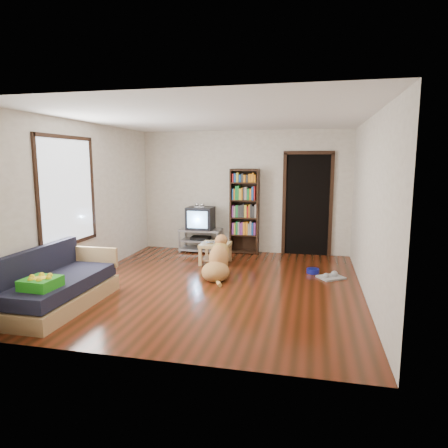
% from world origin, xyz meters
% --- Properties ---
extents(ground, '(5.00, 5.00, 0.00)m').
position_xyz_m(ground, '(0.00, 0.00, 0.00)').
color(ground, '#571F0E').
rests_on(ground, ground).
extents(ceiling, '(5.00, 5.00, 0.00)m').
position_xyz_m(ceiling, '(0.00, 0.00, 2.60)').
color(ceiling, white).
rests_on(ceiling, ground).
extents(wall_back, '(4.50, 0.00, 4.50)m').
position_xyz_m(wall_back, '(0.00, 2.50, 1.30)').
color(wall_back, silver).
rests_on(wall_back, ground).
extents(wall_front, '(4.50, 0.00, 4.50)m').
position_xyz_m(wall_front, '(0.00, -2.50, 1.30)').
color(wall_front, silver).
rests_on(wall_front, ground).
extents(wall_left, '(0.00, 5.00, 5.00)m').
position_xyz_m(wall_left, '(-2.25, 0.00, 1.30)').
color(wall_left, silver).
rests_on(wall_left, ground).
extents(wall_right, '(0.00, 5.00, 5.00)m').
position_xyz_m(wall_right, '(2.25, 0.00, 1.30)').
color(wall_right, silver).
rests_on(wall_right, ground).
extents(green_cushion, '(0.41, 0.41, 0.13)m').
position_xyz_m(green_cushion, '(-1.75, -1.87, 0.49)').
color(green_cushion, '#1C9C1D').
rests_on(green_cushion, sofa).
extents(laptop, '(0.38, 0.32, 0.03)m').
position_xyz_m(laptop, '(-0.34, 1.29, 0.41)').
color(laptop, white).
rests_on(laptop, coffee_table).
extents(dog_bowl, '(0.22, 0.22, 0.08)m').
position_xyz_m(dog_bowl, '(1.50, 1.04, 0.04)').
color(dog_bowl, navy).
rests_on(dog_bowl, ground).
extents(grey_rag, '(0.51, 0.49, 0.03)m').
position_xyz_m(grey_rag, '(1.80, 0.79, 0.01)').
color(grey_rag, gray).
rests_on(grey_rag, ground).
extents(window, '(0.03, 1.46, 1.70)m').
position_xyz_m(window, '(-2.23, -0.50, 1.50)').
color(window, white).
rests_on(window, wall_left).
extents(doorway, '(1.03, 0.05, 2.19)m').
position_xyz_m(doorway, '(1.35, 2.48, 1.12)').
color(doorway, black).
rests_on(doorway, wall_back).
extents(tv_stand, '(0.90, 0.45, 0.50)m').
position_xyz_m(tv_stand, '(-0.90, 2.25, 0.27)').
color(tv_stand, '#99999E').
rests_on(tv_stand, ground).
extents(crt_tv, '(0.55, 0.52, 0.58)m').
position_xyz_m(crt_tv, '(-0.90, 2.27, 0.74)').
color(crt_tv, black).
rests_on(crt_tv, tv_stand).
extents(bookshelf, '(0.60, 0.30, 1.80)m').
position_xyz_m(bookshelf, '(0.05, 2.34, 1.00)').
color(bookshelf, black).
rests_on(bookshelf, ground).
extents(sofa, '(0.80, 1.80, 0.80)m').
position_xyz_m(sofa, '(-1.87, -1.38, 0.26)').
color(sofa, tan).
rests_on(sofa, ground).
extents(coffee_table, '(0.55, 0.55, 0.40)m').
position_xyz_m(coffee_table, '(-0.34, 1.32, 0.28)').
color(coffee_table, tan).
rests_on(coffee_table, ground).
extents(dog, '(0.50, 0.91, 0.74)m').
position_xyz_m(dog, '(-0.07, 0.40, 0.27)').
color(dog, tan).
rests_on(dog, ground).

